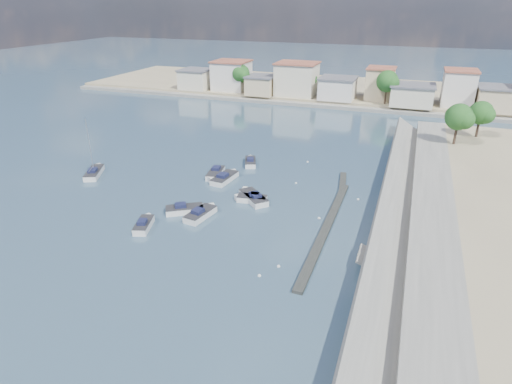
% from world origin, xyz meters
% --- Properties ---
extents(ground, '(400.00, 400.00, 0.00)m').
position_xyz_m(ground, '(0.00, 40.00, 0.00)').
color(ground, '#283F51').
rests_on(ground, ground).
extents(seawall_walkway, '(5.00, 90.00, 1.80)m').
position_xyz_m(seawall_walkway, '(18.50, 13.00, 0.90)').
color(seawall_walkway, slate).
rests_on(seawall_walkway, ground).
extents(breakwater, '(2.00, 31.02, 0.35)m').
position_xyz_m(breakwater, '(6.90, 12.69, 0.17)').
color(breakwater, black).
rests_on(breakwater, ground).
extents(far_shore_land, '(160.00, 40.00, 1.40)m').
position_xyz_m(far_shore_land, '(0.00, 92.00, 0.70)').
color(far_shore_land, gray).
rests_on(far_shore_land, ground).
extents(far_shore_quay, '(160.00, 2.50, 0.80)m').
position_xyz_m(far_shore_quay, '(0.00, 71.00, 0.40)').
color(far_shore_quay, slate).
rests_on(far_shore_quay, ground).
extents(far_town, '(113.01, 12.80, 8.35)m').
position_xyz_m(far_town, '(10.71, 76.92, 4.93)').
color(far_town, beige).
rests_on(far_town, far_shore_land).
extents(shore_trees, '(74.56, 38.32, 7.92)m').
position_xyz_m(shore_trees, '(8.34, 68.11, 6.22)').
color(shore_trees, '#38281E').
rests_on(shore_trees, ground).
extents(motorboat_a, '(2.70, 4.45, 1.48)m').
position_xyz_m(motorboat_a, '(-13.09, 2.97, 0.38)').
color(motorboat_a, silver).
rests_on(motorboat_a, ground).
extents(motorboat_b, '(2.63, 5.27, 1.48)m').
position_xyz_m(motorboat_b, '(-8.06, 7.79, 0.38)').
color(motorboat_b, silver).
rests_on(motorboat_b, ground).
extents(motorboat_c, '(5.14, 5.07, 1.48)m').
position_xyz_m(motorboat_c, '(-3.87, 14.51, 0.38)').
color(motorboat_c, silver).
rests_on(motorboat_c, ground).
extents(motorboat_d, '(4.41, 2.11, 1.48)m').
position_xyz_m(motorboat_d, '(-3.95, 13.88, 0.38)').
color(motorboat_d, silver).
rests_on(motorboat_d, ground).
extents(motorboat_e, '(2.59, 5.89, 1.48)m').
position_xyz_m(motorboat_e, '(-10.03, 19.51, 0.38)').
color(motorboat_e, silver).
rests_on(motorboat_e, ground).
extents(motorboat_f, '(3.04, 4.65, 1.48)m').
position_xyz_m(motorboat_f, '(-9.00, 27.11, 0.38)').
color(motorboat_f, silver).
rests_on(motorboat_f, ground).
extents(motorboat_g, '(2.67, 5.50, 1.48)m').
position_xyz_m(motorboat_g, '(-12.11, 20.30, 0.38)').
color(motorboat_g, silver).
rests_on(motorboat_g, ground).
extents(motorboat_h, '(4.89, 4.01, 1.48)m').
position_xyz_m(motorboat_h, '(-10.34, 8.17, 0.38)').
color(motorboat_h, silver).
rests_on(motorboat_h, ground).
extents(sailboat, '(4.05, 5.91, 9.00)m').
position_xyz_m(sailboat, '(-29.68, 14.59, 0.42)').
color(sailboat, silver).
rests_on(sailboat, ground).
extents(mooring_buoys, '(10.17, 33.02, 0.33)m').
position_xyz_m(mooring_buoys, '(3.60, 13.95, 0.05)').
color(mooring_buoys, white).
rests_on(mooring_buoys, ground).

